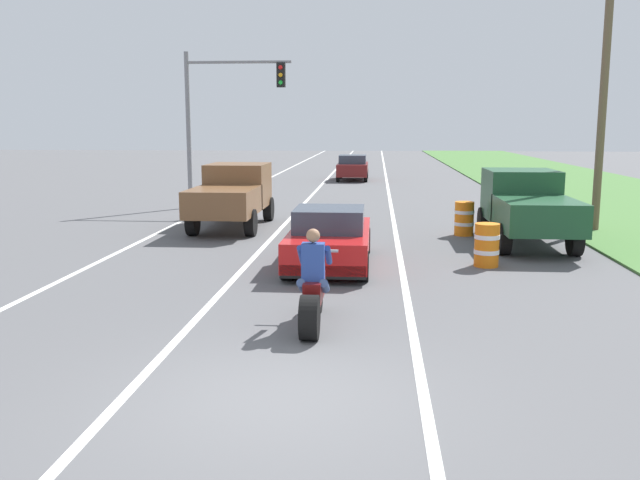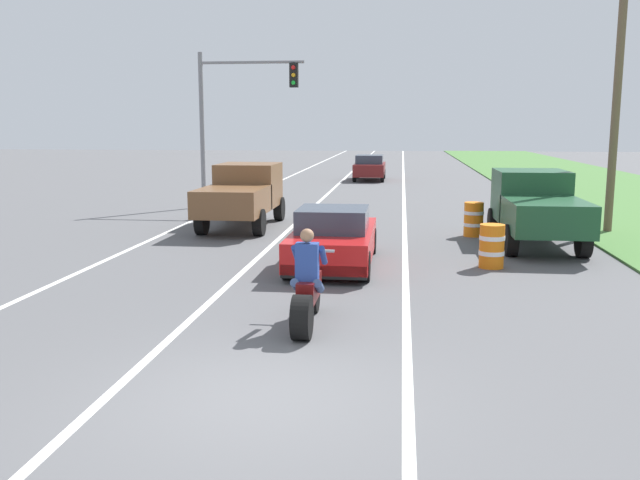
{
  "view_description": "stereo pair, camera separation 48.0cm",
  "coord_description": "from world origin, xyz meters",
  "views": [
    {
      "loc": [
        1.19,
        -7.63,
        3.22
      ],
      "look_at": [
        0.11,
        5.48,
        1.0
      ],
      "focal_mm": 38.19,
      "sensor_mm": 36.0,
      "label": 1
    },
    {
      "loc": [
        1.67,
        -7.58,
        3.22
      ],
      "look_at": [
        0.11,
        5.48,
        1.0
      ],
      "focal_mm": 38.19,
      "sensor_mm": 36.0,
      "label": 2
    }
  ],
  "objects": [
    {
      "name": "motorcycle_with_rider",
      "position": [
        0.21,
        2.88,
        0.59
      ],
      "size": [
        0.7,
        2.21,
        1.62
      ],
      "color": "black",
      "rests_on": "ground"
    },
    {
      "name": "traffic_light_mast_near",
      "position": [
        -4.88,
        18.63,
        3.97
      ],
      "size": [
        4.14,
        0.34,
        6.0
      ],
      "color": "gray",
      "rests_on": "ground"
    },
    {
      "name": "utility_pole_roadside",
      "position": [
        7.91,
        13.69,
        3.99
      ],
      "size": [
        0.24,
        0.24,
        7.98
      ],
      "primitive_type": "cylinder",
      "color": "brown",
      "rests_on": "ground"
    },
    {
      "name": "lane_stripe_left_solid",
      "position": [
        -5.4,
        20.0,
        0.0
      ],
      "size": [
        0.14,
        120.0,
        0.01
      ],
      "primitive_type": "cube",
      "color": "white",
      "rests_on": "ground"
    },
    {
      "name": "lane_stripe_right_solid",
      "position": [
        1.8,
        20.0,
        0.0
      ],
      "size": [
        0.14,
        120.0,
        0.01
      ],
      "primitive_type": "cube",
      "color": "white",
      "rests_on": "ground"
    },
    {
      "name": "construction_barrel_mid",
      "position": [
        3.8,
        12.57,
        0.5
      ],
      "size": [
        0.58,
        0.58,
        1.0
      ],
      "color": "orange",
      "rests_on": "ground"
    },
    {
      "name": "ground_plane",
      "position": [
        0.0,
        0.0,
        0.0
      ],
      "size": [
        160.0,
        160.0,
        0.0
      ],
      "primitive_type": "plane",
      "color": "#565659"
    },
    {
      "name": "construction_barrel_nearest",
      "position": [
        3.75,
        8.05,
        0.5
      ],
      "size": [
        0.58,
        0.58,
        1.0
      ],
      "color": "orange",
      "rests_on": "ground"
    },
    {
      "name": "sports_car_red",
      "position": [
        0.14,
        7.84,
        0.63
      ],
      "size": [
        1.84,
        4.3,
        1.37
      ],
      "color": "red",
      "rests_on": "ground"
    },
    {
      "name": "pickup_truck_left_lane_brown",
      "position": [
        -3.34,
        13.51,
        1.11
      ],
      "size": [
        2.02,
        4.8,
        1.98
      ],
      "color": "brown",
      "rests_on": "ground"
    },
    {
      "name": "distant_car_far_ahead",
      "position": [
        -0.21,
        32.87,
        0.77
      ],
      "size": [
        1.8,
        4.0,
        1.5
      ],
      "color": "maroon",
      "rests_on": "ground"
    },
    {
      "name": "pickup_truck_right_shoulder_dark_green",
      "position": [
        5.28,
        11.16,
        1.11
      ],
      "size": [
        2.02,
        4.8,
        1.98
      ],
      "color": "#1E4C2D",
      "rests_on": "ground"
    },
    {
      "name": "lane_stripe_centre_dashed",
      "position": [
        -1.8,
        20.0,
        0.0
      ],
      "size": [
        0.14,
        120.0,
        0.01
      ],
      "primitive_type": "cube",
      "color": "white",
      "rests_on": "ground"
    }
  ]
}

